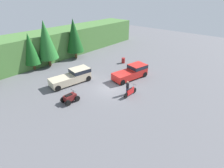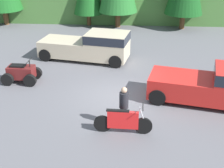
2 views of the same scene
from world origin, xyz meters
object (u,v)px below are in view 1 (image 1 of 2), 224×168
(pickup_truck_second, at_px, (74,76))
(dirt_bike, at_px, (130,92))
(rider_person, at_px, (127,87))
(steel_barrel, at_px, (123,60))
(quad_atv, at_px, (70,98))
(pickup_truck_red, at_px, (132,72))

(pickup_truck_second, relative_size, dirt_bike, 2.49)
(rider_person, distance_m, steel_barrel, 10.31)
(rider_person, bearing_deg, pickup_truck_second, 123.18)
(pickup_truck_second, bearing_deg, steel_barrel, 6.86)
(quad_atv, relative_size, rider_person, 1.08)
(pickup_truck_second, distance_m, dirt_bike, 8.03)
(pickup_truck_second, bearing_deg, dirt_bike, -63.94)
(pickup_truck_second, xyz_separation_m, rider_person, (2.16, -7.28, 0.01))
(pickup_truck_second, height_order, rider_person, pickup_truck_second)
(pickup_truck_red, height_order, rider_person, pickup_truck_red)
(pickup_truck_red, distance_m, quad_atv, 9.68)
(dirt_bike, height_order, steel_barrel, dirt_bike)
(pickup_truck_red, bearing_deg, dirt_bike, -135.00)
(quad_atv, bearing_deg, rider_person, -33.40)
(rider_person, bearing_deg, quad_atv, 161.17)
(pickup_truck_second, relative_size, rider_person, 3.26)
(rider_person, xyz_separation_m, steel_barrel, (7.88, 6.63, -0.50))
(quad_atv, distance_m, rider_person, 6.65)
(dirt_bike, distance_m, steel_barrel, 10.60)
(pickup_truck_red, height_order, quad_atv, pickup_truck_red)
(pickup_truck_second, bearing_deg, rider_person, -62.94)
(pickup_truck_second, bearing_deg, pickup_truck_red, -28.54)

